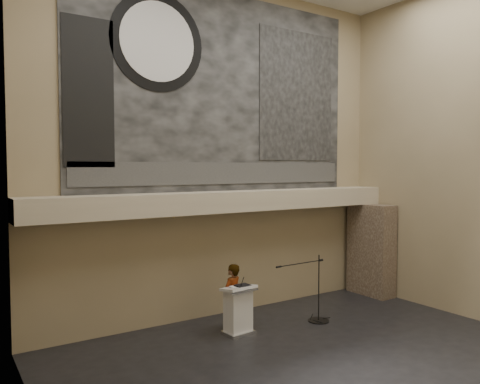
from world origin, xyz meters
TOP-DOWN VIEW (x-y plane):
  - floor at (0.00, 0.00)m, footprint 10.00×10.00m
  - wall_back at (0.00, 4.00)m, footprint 10.00×0.02m
  - wall_left at (-5.00, 0.00)m, footprint 0.02×8.00m
  - soffit at (0.00, 3.60)m, footprint 10.00×0.80m
  - sprinkler_left at (-1.60, 3.55)m, footprint 0.04×0.04m
  - sprinkler_right at (1.90, 3.55)m, footprint 0.04×0.04m
  - banner at (0.00, 3.97)m, footprint 8.00×0.05m
  - banner_text_strip at (0.00, 3.93)m, footprint 7.76×0.02m
  - banner_clock_rim at (-1.80, 3.93)m, footprint 2.30×0.02m
  - banner_clock_face at (-1.80, 3.91)m, footprint 1.84×0.02m
  - banner_building_print at (2.40, 3.93)m, footprint 2.60×0.02m
  - banner_brick_print at (-3.40, 3.93)m, footprint 1.10×0.02m
  - stone_pier at (4.65, 3.15)m, footprint 0.60×1.40m
  - lectern at (-0.52, 2.48)m, footprint 0.77×0.58m
  - binder at (-0.42, 2.44)m, footprint 0.33×0.27m
  - papers at (-0.59, 2.47)m, footprint 0.21×0.28m
  - speaker_person at (-0.47, 2.82)m, footprint 0.67×0.56m
  - mic_stand at (1.59, 2.16)m, footprint 1.62×0.52m

SIDE VIEW (x-z plane):
  - floor at x=0.00m, z-range 0.00..0.00m
  - mic_stand at x=1.59m, z-range -0.57..1.09m
  - lectern at x=-0.52m, z-range -0.01..1.12m
  - speaker_person at x=-0.47m, z-range 0.00..1.55m
  - papers at x=-0.59m, z-range 1.10..1.10m
  - binder at x=-0.42m, z-range 1.10..1.14m
  - stone_pier at x=4.65m, z-range 0.00..2.70m
  - sprinkler_left at x=-1.60m, z-range 2.64..2.70m
  - sprinkler_right at x=1.90m, z-range 2.64..2.70m
  - soffit at x=0.00m, z-range 2.70..3.20m
  - banner_text_strip at x=0.00m, z-range 3.38..3.93m
  - wall_back at x=0.00m, z-range 0.00..8.50m
  - wall_left at x=-5.00m, z-range 0.00..8.50m
  - banner_brick_print at x=-3.40m, z-range 3.80..7.00m
  - banner at x=0.00m, z-range 3.20..8.20m
  - banner_building_print at x=2.40m, z-range 4.00..7.60m
  - banner_clock_rim at x=-1.80m, z-range 5.55..7.85m
  - banner_clock_face at x=-1.80m, z-range 5.78..7.62m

